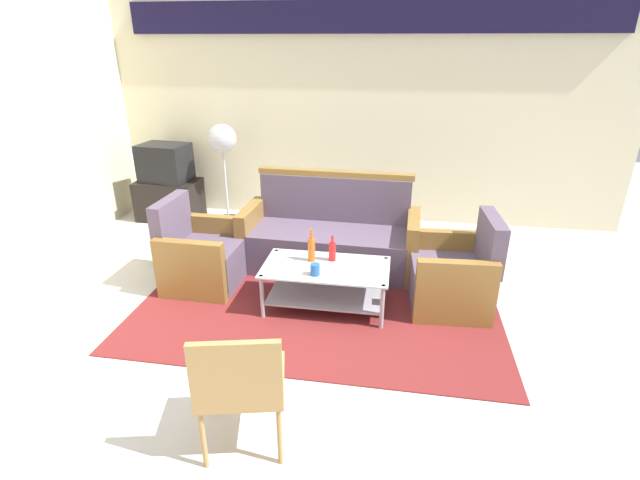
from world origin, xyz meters
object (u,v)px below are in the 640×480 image
(pedestal_fan, at_px, (222,145))
(wicker_chair, at_px, (240,381))
(cup, at_px, (315,270))
(couch, at_px, (330,238))
(bottle_red, at_px, (332,251))
(tv_stand, at_px, (170,200))
(armchair_right, at_px, (453,276))
(television, at_px, (165,163))
(armchair_left, at_px, (202,257))
(coffee_table, at_px, (326,281))
(bottle_orange, at_px, (311,249))

(pedestal_fan, xyz_separation_m, wicker_chair, (1.41, -3.63, -0.52))
(cup, height_order, wicker_chair, wicker_chair)
(couch, xyz_separation_m, cup, (0.02, -1.02, 0.14))
(bottle_red, xyz_separation_m, pedestal_fan, (-1.67, 1.85, 0.51))
(tv_stand, bearing_deg, cup, -41.85)
(bottle_red, bearing_deg, wicker_chair, -98.24)
(armchair_right, bearing_deg, pedestal_fan, 54.01)
(armchair_right, relative_size, tv_stand, 1.06)
(bottle_red, bearing_deg, pedestal_fan, 132.06)
(television, bearing_deg, cup, 144.10)
(armchair_left, distance_m, coffee_table, 1.29)
(tv_stand, distance_m, pedestal_fan, 1.09)
(couch, xyz_separation_m, pedestal_fan, (-1.54, 1.14, 0.70))
(cup, distance_m, tv_stand, 3.16)
(armchair_right, bearing_deg, coffee_table, 98.38)
(couch, distance_m, armchair_right, 1.35)
(couch, distance_m, bottle_red, 0.74)
(coffee_table, relative_size, cup, 11.00)
(bottle_red, xyz_separation_m, cup, (-0.10, -0.31, -0.04))
(bottle_orange, height_order, pedestal_fan, pedestal_fan)
(armchair_right, relative_size, cup, 8.50)
(bottle_red, bearing_deg, armchair_left, 174.63)
(coffee_table, bearing_deg, couch, 95.77)
(coffee_table, bearing_deg, cup, -110.61)
(coffee_table, distance_m, cup, 0.26)
(bottle_red, bearing_deg, couch, 99.73)
(bottle_orange, xyz_separation_m, pedestal_fan, (-1.49, 1.89, 0.49))
(armchair_right, height_order, cup, armchair_right)
(armchair_left, xyz_separation_m, tv_stand, (-1.15, 1.67, -0.03))
(television, relative_size, pedestal_fan, 0.51)
(couch, height_order, coffee_table, couch)
(coffee_table, bearing_deg, wicker_chair, -97.67)
(tv_stand, bearing_deg, wicker_chair, -58.53)
(bottle_red, relative_size, tv_stand, 0.30)
(couch, xyz_separation_m, bottle_red, (0.12, -0.71, 0.18))
(coffee_table, bearing_deg, bottle_red, 74.90)
(armchair_left, relative_size, television, 1.32)
(armchair_right, height_order, wicker_chair, armchair_right)
(bottle_red, height_order, pedestal_fan, pedestal_fan)
(couch, bearing_deg, armchair_right, 154.65)
(pedestal_fan, bearing_deg, coffee_table, -50.56)
(armchair_left, xyz_separation_m, bottle_orange, (1.12, -0.16, 0.24))
(couch, height_order, tv_stand, couch)
(bottle_orange, height_order, wicker_chair, wicker_chair)
(cup, relative_size, tv_stand, 0.12)
(armchair_right, relative_size, pedestal_fan, 0.67)
(bottle_orange, xyz_separation_m, cup, (0.08, -0.27, -0.06))
(couch, bearing_deg, tv_stand, -23.41)
(coffee_table, relative_size, bottle_orange, 3.65)
(bottle_orange, xyz_separation_m, television, (-2.27, 1.84, 0.24))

